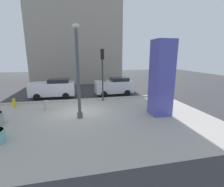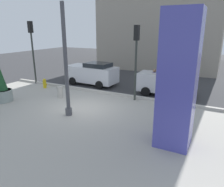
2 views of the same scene
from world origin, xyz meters
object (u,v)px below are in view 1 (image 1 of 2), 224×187
pedestrian_by_curb (105,86)px  lamp_post (78,75)px  art_pillar_blue (161,78)px  fire_hydrant (14,103)px  car_passing_lane (114,86)px  car_curb_west (53,88)px  concrete_bollard (46,105)px  traffic_light_far_side (102,67)px

pedestrian_by_curb → lamp_post: bearing=-114.0°
art_pillar_blue → fire_hydrant: bearing=159.6°
lamp_post → car_passing_lane: size_ratio=1.50×
lamp_post → car_curb_west: (-2.41, 6.20, -1.98)m
concrete_bollard → fire_hydrant: bearing=153.5°
art_pillar_blue → fire_hydrant: (-10.82, 4.01, -2.23)m
car_passing_lane → pedestrian_by_curb: car_passing_lane is taller
car_passing_lane → car_curb_west: bearing=179.1°
fire_hydrant → concrete_bollard: bearing=-26.5°
art_pillar_blue → car_passing_lane: size_ratio=1.29×
car_passing_lane → concrete_bollard: bearing=-148.4°
fire_hydrant → concrete_bollard: (2.70, -1.35, 0.01)m
traffic_light_far_side → pedestrian_by_curb: 3.22m
traffic_light_far_side → car_curb_west: 5.58m
concrete_bollard → car_passing_lane: bearing=31.6°
car_passing_lane → pedestrian_by_curb: 1.05m
art_pillar_blue → concrete_bollard: size_ratio=6.94×
lamp_post → car_curb_west: bearing=111.3°
concrete_bollard → traffic_light_far_side: bearing=20.9°
traffic_light_far_side → car_curb_west: size_ratio=1.08×
art_pillar_blue → concrete_bollard: 8.83m
pedestrian_by_curb → fire_hydrant: bearing=-161.1°
traffic_light_far_side → car_curb_west: bearing=154.8°
fire_hydrant → car_passing_lane: (9.01, 2.54, 0.58)m
concrete_bollard → car_curb_west: car_curb_west is taller
lamp_post → traffic_light_far_side: size_ratio=1.28×
car_curb_west → traffic_light_far_side: bearing=-25.2°
fire_hydrant → pedestrian_by_curb: (7.98, 2.73, 0.60)m
art_pillar_blue → car_curb_west: (-8.05, 6.65, -1.64)m
concrete_bollard → art_pillar_blue: bearing=-18.2°
art_pillar_blue → pedestrian_by_curb: (-2.84, 6.74, -1.63)m
fire_hydrant → concrete_bollard: size_ratio=1.00×
lamp_post → car_curb_west: lamp_post is taller
fire_hydrant → car_curb_west: car_curb_west is taller
lamp_post → traffic_light_far_side: bearing=61.0°
traffic_light_far_side → car_passing_lane: size_ratio=1.17×
art_pillar_blue → traffic_light_far_side: bearing=127.3°
lamp_post → fire_hydrant: bearing=145.5°
concrete_bollard → pedestrian_by_curb: 6.70m
fire_hydrant → concrete_bollard: 3.02m
lamp_post → car_passing_lane: lamp_post is taller
lamp_post → concrete_bollard: 4.20m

